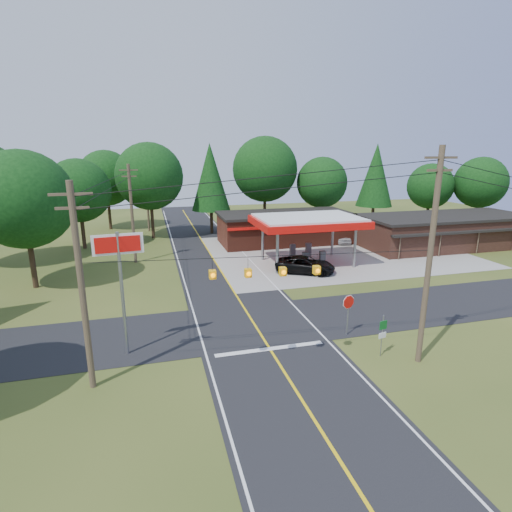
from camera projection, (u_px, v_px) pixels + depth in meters
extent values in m
plane|color=#38491A|center=(254.00, 324.00, 26.64)|extent=(120.00, 120.00, 0.00)
cube|color=black|center=(254.00, 324.00, 26.64)|extent=(8.00, 120.00, 0.02)
cube|color=black|center=(254.00, 324.00, 26.64)|extent=(70.00, 7.00, 0.02)
cube|color=yellow|center=(254.00, 324.00, 26.64)|extent=(0.15, 110.00, 0.00)
cylinder|color=gray|center=(277.00, 252.00, 37.17)|extent=(0.28, 0.28, 4.20)
cylinder|color=gray|center=(263.00, 241.00, 41.84)|extent=(0.28, 0.28, 4.20)
cylinder|color=gray|center=(355.00, 247.00, 39.17)|extent=(0.28, 0.28, 4.20)
cylinder|color=gray|center=(333.00, 237.00, 43.84)|extent=(0.28, 0.28, 4.20)
cube|color=red|center=(308.00, 222.00, 39.93)|extent=(10.60, 7.40, 0.70)
cube|color=white|center=(308.00, 218.00, 39.83)|extent=(10.00, 7.00, 0.25)
cube|color=#9E9B93|center=(313.00, 267.00, 39.32)|extent=(3.20, 0.90, 0.22)
cube|color=#3F3F44|center=(305.00, 260.00, 38.89)|extent=(0.55, 0.45, 1.50)
cube|color=#3F3F44|center=(322.00, 258.00, 39.34)|extent=(0.55, 0.45, 1.50)
cube|color=#9E9B93|center=(300.00, 258.00, 42.68)|extent=(3.20, 0.90, 0.22)
cube|color=#3F3F44|center=(293.00, 251.00, 42.25)|extent=(0.55, 0.45, 1.50)
cube|color=#3F3F44|center=(308.00, 250.00, 42.70)|extent=(0.55, 0.45, 1.50)
cube|color=#5C271A|center=(285.00, 229.00, 50.18)|extent=(16.00, 7.00, 3.50)
cube|color=black|center=(285.00, 214.00, 49.70)|extent=(16.40, 7.40, 0.30)
cube|color=red|center=(295.00, 226.00, 46.58)|extent=(16.00, 0.50, 0.25)
cube|color=black|center=(445.00, 232.00, 48.14)|extent=(20.00, 8.00, 3.50)
cube|color=black|center=(446.00, 216.00, 47.66)|extent=(20.40, 8.40, 0.30)
cube|color=black|center=(472.00, 232.00, 44.00)|extent=(20.00, 0.70, 0.25)
cylinder|color=#473828|center=(429.00, 261.00, 20.51)|extent=(0.30, 0.30, 11.50)
cube|color=#473828|center=(441.00, 158.00, 19.20)|extent=(1.80, 0.12, 0.12)
cube|color=#473828|center=(440.00, 170.00, 19.35)|extent=(1.40, 0.12, 0.12)
cylinder|color=#473828|center=(82.00, 290.00, 18.32)|extent=(0.30, 0.30, 10.00)
cube|color=#473828|center=(71.00, 194.00, 17.20)|extent=(1.80, 0.12, 0.12)
cube|color=#473828|center=(72.00, 208.00, 17.35)|extent=(1.40, 0.12, 0.12)
cylinder|color=#473828|center=(132.00, 215.00, 40.18)|extent=(0.30, 0.30, 10.00)
cube|color=#473828|center=(129.00, 170.00, 39.06)|extent=(1.80, 0.12, 0.12)
cube|color=#473828|center=(129.00, 176.00, 39.21)|extent=(1.40, 0.12, 0.12)
cylinder|color=#473828|center=(147.00, 198.00, 56.50)|extent=(0.30, 0.30, 9.50)
cube|color=#FFAD0D|center=(213.00, 274.00, 19.03)|extent=(0.32, 0.32, 0.42)
cube|color=#FFAD0D|center=(248.00, 273.00, 19.27)|extent=(0.32, 0.32, 0.42)
cube|color=#FFAD0D|center=(283.00, 271.00, 19.51)|extent=(0.32, 0.32, 0.42)
cube|color=#FFAD0D|center=(317.00, 270.00, 19.74)|extent=(0.32, 0.32, 0.42)
cylinder|color=#332316|center=(83.00, 232.00, 46.93)|extent=(0.44, 0.44, 3.96)
sphere|color=black|center=(78.00, 191.00, 45.69)|extent=(7.26, 7.26, 7.26)
cylinder|color=#332316|center=(152.00, 220.00, 52.57)|extent=(0.44, 0.44, 4.68)
sphere|color=black|center=(149.00, 176.00, 51.11)|extent=(8.58, 8.58, 8.58)
cylinder|color=#332316|center=(212.00, 218.00, 55.55)|extent=(0.44, 0.44, 4.32)
cone|color=black|center=(210.00, 177.00, 54.11)|extent=(5.28, 5.28, 9.00)
cylinder|color=#332316|center=(265.00, 212.00, 58.39)|extent=(0.44, 0.44, 5.04)
sphere|color=black|center=(265.00, 169.00, 56.82)|extent=(9.24, 9.24, 9.24)
cylinder|color=#332316|center=(321.00, 216.00, 58.66)|extent=(0.44, 0.44, 3.96)
sphere|color=black|center=(322.00, 182.00, 57.43)|extent=(7.26, 7.26, 7.26)
cylinder|color=#332316|center=(373.00, 213.00, 59.68)|extent=(0.44, 0.44, 4.32)
cone|color=black|center=(376.00, 175.00, 58.24)|extent=(5.28, 5.28, 9.00)
cylinder|color=#332316|center=(427.00, 216.00, 59.90)|extent=(0.44, 0.44, 3.60)
sphere|color=black|center=(430.00, 186.00, 58.78)|extent=(6.60, 6.60, 6.60)
cylinder|color=#332316|center=(476.00, 216.00, 58.56)|extent=(0.44, 0.44, 3.96)
sphere|color=black|center=(480.00, 183.00, 57.32)|extent=(7.26, 7.26, 7.26)
cylinder|color=#332316|center=(33.00, 263.00, 33.30)|extent=(0.44, 0.44, 4.32)
sphere|color=black|center=(23.00, 200.00, 31.96)|extent=(7.92, 7.92, 7.92)
cylinder|color=#332316|center=(110.00, 215.00, 58.59)|extent=(0.44, 0.44, 4.32)
sphere|color=black|center=(106.00, 178.00, 57.24)|extent=(7.92, 7.92, 7.92)
imported|color=black|center=(305.00, 265.00, 37.69)|extent=(7.59, 7.59, 1.55)
imported|color=silver|center=(342.00, 237.00, 50.32)|extent=(5.39, 5.39, 1.49)
cylinder|color=gray|center=(122.00, 295.00, 21.87)|extent=(0.18, 0.18, 7.08)
cube|color=white|center=(118.00, 244.00, 21.14)|extent=(2.62, 0.34, 1.11)
cube|color=red|center=(118.00, 244.00, 21.09)|extent=(2.31, 0.29, 0.86)
cylinder|color=gray|center=(348.00, 316.00, 24.78)|extent=(0.07, 0.07, 2.51)
cylinder|color=gray|center=(382.00, 336.00, 22.21)|extent=(0.06, 0.06, 2.47)
cube|color=#0C591E|center=(383.00, 325.00, 22.00)|extent=(0.50, 0.13, 0.51)
cube|color=white|center=(382.00, 335.00, 22.16)|extent=(0.50, 0.13, 0.34)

